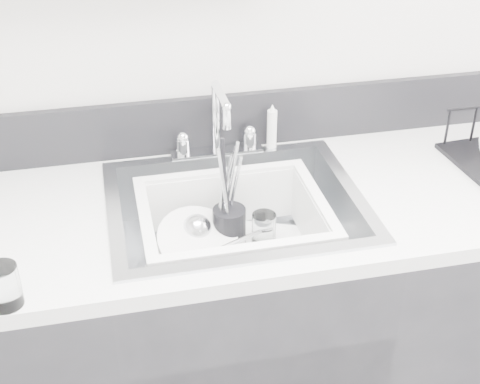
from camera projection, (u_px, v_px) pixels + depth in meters
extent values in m
cube|color=silver|center=(211.00, 18.00, 1.73)|extent=(3.50, 0.02, 2.60)
cube|color=black|center=(236.00, 341.00, 1.94)|extent=(3.20, 0.62, 0.88)
cube|color=white|center=(236.00, 209.00, 1.69)|extent=(3.20, 0.62, 0.04)
cube|color=black|center=(213.00, 123.00, 1.89)|extent=(3.20, 0.02, 0.16)
cube|color=silver|center=(217.00, 152.00, 1.89)|extent=(0.26, 0.06, 0.02)
cylinder|color=silver|center=(183.00, 147.00, 1.86)|extent=(0.04, 0.04, 0.05)
cylinder|color=silver|center=(249.00, 140.00, 1.89)|extent=(0.04, 0.04, 0.05)
cylinder|color=silver|center=(216.00, 119.00, 1.83)|extent=(0.02, 0.02, 0.20)
cylinder|color=silver|center=(221.00, 95.00, 1.72)|extent=(0.02, 0.15, 0.02)
cylinder|color=white|center=(272.00, 127.00, 1.89)|extent=(0.03, 0.03, 0.14)
cylinder|color=white|center=(202.00, 255.00, 1.73)|extent=(0.23, 0.23, 0.01)
cylinder|color=white|center=(204.00, 249.00, 1.73)|extent=(0.22, 0.22, 0.01)
cylinder|color=white|center=(198.00, 240.00, 1.71)|extent=(0.26, 0.25, 0.09)
cylinder|color=black|center=(229.00, 227.00, 1.76)|extent=(0.09, 0.09, 0.11)
cylinder|color=silver|center=(224.00, 194.00, 1.72)|extent=(0.01, 0.05, 0.22)
cylinder|color=silver|center=(235.00, 200.00, 1.71)|extent=(0.02, 0.04, 0.19)
cylinder|color=black|center=(225.00, 187.00, 1.70)|extent=(0.01, 0.06, 0.24)
cylinder|color=white|center=(264.00, 229.00, 1.77)|extent=(0.08, 0.08, 0.09)
cylinder|color=white|center=(4.00, 286.00, 1.33)|extent=(0.07, 0.07, 0.09)
imported|color=white|center=(270.00, 261.00, 1.70)|extent=(0.12, 0.12, 0.03)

